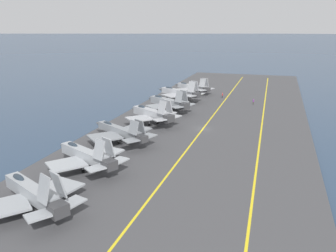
% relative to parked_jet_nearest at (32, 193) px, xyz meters
% --- Properties ---
extents(ground_plane, '(2000.00, 2000.00, 0.00)m').
position_rel_parked_jet_nearest_xyz_m(ground_plane, '(43.76, -13.43, -2.88)').
color(ground_plane, navy).
extents(carrier_deck, '(199.63, 47.82, 0.40)m').
position_rel_parked_jet_nearest_xyz_m(carrier_deck, '(43.76, -13.43, -2.68)').
color(carrier_deck, '#424244').
rests_on(carrier_deck, ground).
extents(deck_stripe_foul_line, '(179.64, 3.94, 0.01)m').
position_rel_parked_jet_nearest_xyz_m(deck_stripe_foul_line, '(43.76, -26.58, -2.47)').
color(deck_stripe_foul_line, yellow).
rests_on(deck_stripe_foul_line, carrier_deck).
extents(deck_stripe_centerline, '(179.67, 0.36, 0.01)m').
position_rel_parked_jet_nearest_xyz_m(deck_stripe_centerline, '(43.76, -13.43, -2.47)').
color(deck_stripe_centerline, yellow).
rests_on(deck_stripe_centerline, carrier_deck).
extents(parked_jet_nearest, '(13.31, 15.49, 6.69)m').
position_rel_parked_jet_nearest_xyz_m(parked_jet_nearest, '(0.00, 0.00, 0.00)').
color(parked_jet_nearest, '#93999E').
rests_on(parked_jet_nearest, carrier_deck).
extents(parked_jet_second, '(13.53, 15.32, 6.59)m').
position_rel_parked_jet_nearest_xyz_m(parked_jet_second, '(14.01, 0.26, 0.13)').
color(parked_jet_second, '#9EA3A8').
rests_on(parked_jet_second, carrier_deck).
extents(parked_jet_third, '(13.92, 16.59, 5.82)m').
position_rel_parked_jet_nearest_xyz_m(parked_jet_third, '(28.99, 0.94, -0.08)').
color(parked_jet_third, gray).
rests_on(parked_jet_third, carrier_deck).
extents(parked_jet_fourth, '(13.35, 15.07, 6.77)m').
position_rel_parked_jet_nearest_xyz_m(parked_jet_fourth, '(43.88, -0.51, 0.25)').
color(parked_jet_fourth, '#A8AAAF').
rests_on(parked_jet_fourth, carrier_deck).
extents(parked_jet_fifth, '(13.31, 15.65, 6.62)m').
position_rel_parked_jet_nearest_xyz_m(parked_jet_fifth, '(57.84, -0.32, 0.19)').
color(parked_jet_fifth, gray).
rests_on(parked_jet_fifth, carrier_deck).
extents(parked_jet_sixth, '(12.42, 16.81, 6.86)m').
position_rel_parked_jet_nearest_xyz_m(parked_jet_sixth, '(73.02, 0.60, 0.28)').
color(parked_jet_sixth, '#A8AAAF').
rests_on(parked_jet_sixth, carrier_deck).
extents(parked_jet_seventh, '(13.17, 16.05, 5.82)m').
position_rel_parked_jet_nearest_xyz_m(parked_jet_seventh, '(86.87, -0.41, -0.31)').
color(parked_jet_seventh, '#A8AAAF').
rests_on(parked_jet_seventh, carrier_deck).
extents(crew_purple_vest, '(0.45, 0.38, 1.74)m').
position_rel_parked_jet_nearest_xyz_m(crew_purple_vest, '(74.16, -22.62, -1.52)').
color(crew_purple_vest, '#383328').
rests_on(crew_purple_vest, carrier_deck).
extents(crew_red_vest, '(0.43, 0.35, 1.74)m').
position_rel_parked_jet_nearest_xyz_m(crew_red_vest, '(81.47, -12.05, -1.52)').
color(crew_red_vest, '#232328').
rests_on(crew_red_vest, carrier_deck).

